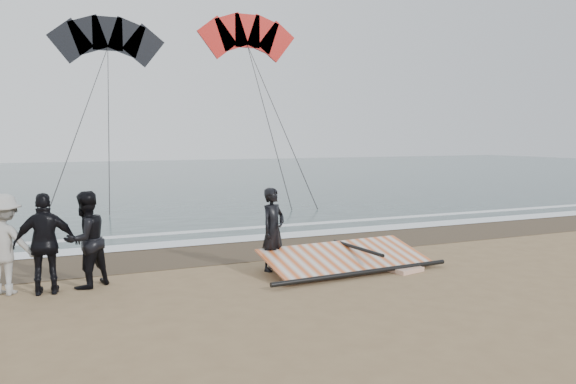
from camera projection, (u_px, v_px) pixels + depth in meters
name	position (u px, v px, depth m)	size (l,w,h in m)	color
ground	(381.00, 288.00, 10.69)	(120.00, 120.00, 0.00)	#8C704C
sea	(129.00, 177.00, 40.73)	(120.00, 54.00, 0.02)	#233838
wet_sand	(287.00, 246.00, 14.78)	(120.00, 2.80, 0.01)	#4C3D2B
foam_near	(267.00, 237.00, 16.06)	(120.00, 0.90, 0.01)	white
foam_far	(247.00, 228.00, 17.60)	(120.00, 0.45, 0.01)	white
man_main	(273.00, 229.00, 12.05)	(0.65, 0.43, 1.79)	black
board_white	(373.00, 261.00, 12.76)	(0.66, 2.37, 0.09)	silver
board_cream	(311.00, 257.00, 13.25)	(0.69, 2.59, 0.11)	beige
trio_cluster	(42.00, 243.00, 10.36)	(2.66, 1.21, 1.87)	black
sail_rig	(340.00, 260.00, 12.28)	(4.26, 1.96, 0.49)	black
kite_red	(247.00, 40.00, 34.12)	(6.86, 6.85, 16.02)	red
kite_dark	(108.00, 43.00, 33.64)	(7.61, 7.87, 17.97)	black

